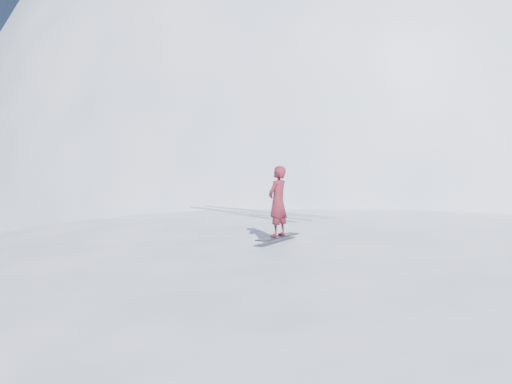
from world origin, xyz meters
TOP-DOWN VIEW (x-y plane):
  - ground at (0.00, 0.00)m, footprint 400.00×400.00m
  - near_ridge at (1.00, 3.00)m, footprint 36.00×28.00m
  - summit_peak at (22.00, 26.00)m, footprint 60.00×56.00m
  - peak_shoulder at (10.00, 20.00)m, footprint 28.00×24.00m
  - wind_bumps at (-0.56, 2.12)m, footprint 16.00×14.40m
  - snowboard at (-3.18, -0.14)m, footprint 1.60×0.85m
  - snowboarder at (-3.18, -0.14)m, footprint 0.76×0.63m
  - board_tracks at (-0.54, 5.06)m, footprint 2.44×5.97m

SIDE VIEW (x-z plane):
  - ground at x=0.00m, z-range 0.00..0.00m
  - near_ridge at x=1.00m, z-range -2.40..2.40m
  - summit_peak at x=22.00m, z-range -28.00..28.00m
  - peak_shoulder at x=10.00m, z-range -9.00..9.00m
  - wind_bumps at x=-0.56m, z-range -0.50..0.50m
  - snowboard at x=-3.18m, z-range 2.40..2.43m
  - board_tracks at x=-0.54m, z-range 2.40..2.44m
  - snowboarder at x=-3.18m, z-range 2.43..4.22m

